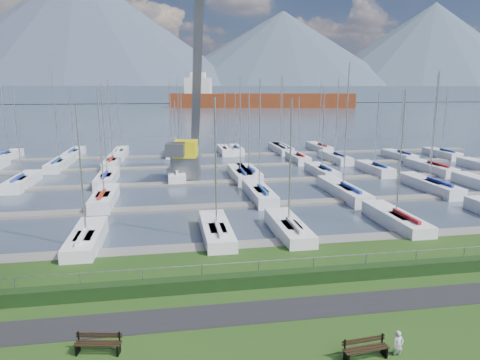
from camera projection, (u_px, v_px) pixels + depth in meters
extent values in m
cube|color=black|center=(293.00, 309.00, 19.93)|extent=(160.00, 2.00, 0.04)
cube|color=#3B4757|center=(176.00, 105.00, 273.63)|extent=(800.00, 540.00, 0.20)
cube|color=black|center=(279.00, 278.00, 22.36)|extent=(80.00, 0.70, 0.70)
cylinder|color=gray|center=(278.00, 260.00, 22.57)|extent=(80.00, 0.04, 0.04)
cube|color=#49586B|center=(174.00, 94.00, 339.80)|extent=(900.00, 80.00, 12.00)
cone|color=#3E485B|center=(81.00, 35.00, 383.56)|extent=(340.00, 340.00, 115.00)
cone|color=#3E4B5B|center=(282.00, 56.00, 427.15)|extent=(300.00, 300.00, 85.00)
cone|color=#404E5E|center=(432.00, 51.00, 462.79)|extent=(320.00, 320.00, 100.00)
cube|color=gray|center=(255.00, 245.00, 28.65)|extent=(90.00, 1.60, 0.25)
cube|color=slate|center=(233.00, 206.00, 38.30)|extent=(90.00, 1.60, 0.25)
cube|color=slate|center=(219.00, 182.00, 47.94)|extent=(90.00, 1.60, 0.25)
cube|color=slate|center=(211.00, 167.00, 57.58)|extent=(90.00, 1.60, 0.25)
cube|color=slate|center=(204.00, 155.00, 67.23)|extent=(90.00, 1.60, 0.25)
cube|color=black|center=(78.00, 348.00, 16.53)|extent=(0.13, 0.40, 0.45)
cube|color=black|center=(79.00, 336.00, 16.62)|extent=(0.06, 0.06, 0.40)
cube|color=black|center=(119.00, 349.00, 16.51)|extent=(0.13, 0.40, 0.45)
cube|color=black|center=(119.00, 336.00, 16.59)|extent=(0.06, 0.06, 0.40)
cube|color=black|center=(96.00, 346.00, 16.32)|extent=(1.79, 0.42, 0.04)
cube|color=black|center=(98.00, 343.00, 16.47)|extent=(1.79, 0.42, 0.04)
cube|color=black|center=(99.00, 341.00, 16.62)|extent=(1.79, 0.42, 0.04)
cube|color=black|center=(99.00, 336.00, 16.63)|extent=(1.78, 0.37, 0.08)
cube|color=black|center=(99.00, 334.00, 16.61)|extent=(1.78, 0.37, 0.08)
cube|color=black|center=(347.00, 357.00, 15.99)|extent=(0.10, 0.40, 0.45)
cube|color=black|center=(345.00, 344.00, 16.07)|extent=(0.05, 0.05, 0.40)
cube|color=black|center=(384.00, 351.00, 16.39)|extent=(0.10, 0.40, 0.45)
cube|color=black|center=(382.00, 338.00, 16.47)|extent=(0.05, 0.05, 0.40)
cube|color=black|center=(368.00, 351.00, 16.00)|extent=(1.80, 0.26, 0.04)
cube|color=black|center=(366.00, 349.00, 16.14)|extent=(1.80, 0.26, 0.04)
cube|color=black|center=(364.00, 346.00, 16.28)|extent=(1.80, 0.26, 0.04)
cube|color=black|center=(363.00, 342.00, 16.29)|extent=(1.80, 0.21, 0.08)
cube|color=black|center=(364.00, 339.00, 16.27)|extent=(1.80, 0.21, 0.08)
imported|color=#AFAFB6|center=(398.00, 342.00, 16.35)|extent=(0.44, 0.30, 1.16)
cube|color=slate|center=(186.00, 167.00, 49.66)|extent=(3.64, 3.64, 2.60)
cube|color=yellow|center=(186.00, 149.00, 49.22)|extent=(3.07, 3.74, 1.80)
cube|color=#53545A|center=(197.00, 70.00, 51.97)|extent=(1.31, 11.24, 19.89)
cube|color=#53545A|center=(176.00, 150.00, 47.06)|extent=(2.30, 2.47, 1.40)
cube|color=maroon|center=(262.00, 102.00, 241.06)|extent=(103.21, 36.80, 10.00)
cube|color=silver|center=(198.00, 89.00, 240.28)|extent=(16.38, 16.38, 12.00)
cube|color=silver|center=(198.00, 76.00, 238.82)|extent=(9.36, 9.36, 4.00)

